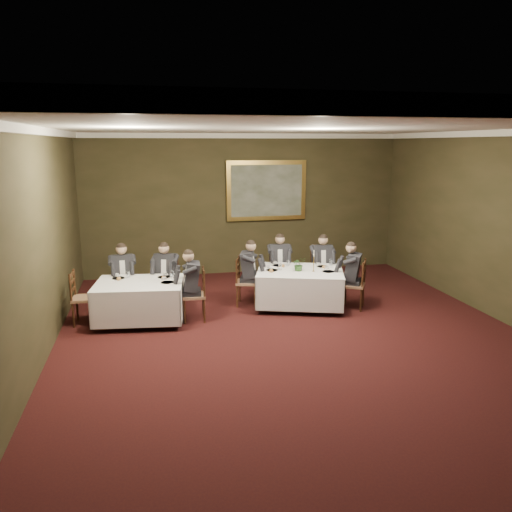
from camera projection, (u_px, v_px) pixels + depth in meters
name	position (u px, v px, depth m)	size (l,w,h in m)	color
ground	(302.00, 346.00, 8.21)	(10.00, 10.00, 0.00)	black
ceiling	(306.00, 127.00, 7.44)	(8.00, 10.00, 0.10)	silver
back_wall	(244.00, 205.00, 12.59)	(8.00, 0.10, 3.50)	#2D2A16
left_wall	(31.00, 253.00, 7.00)	(0.10, 10.00, 3.50)	#2D2A16
crown_molding	(306.00, 131.00, 7.45)	(8.00, 10.00, 0.12)	white
table_main	(300.00, 285.00, 10.10)	(2.03, 1.77, 0.67)	black
table_second	(140.00, 299.00, 9.22)	(1.73, 1.40, 0.67)	black
chair_main_backleft	(279.00, 281.00, 11.04)	(0.50, 0.48, 1.00)	#8A6346
diner_main_backleft	(279.00, 271.00, 10.98)	(0.46, 0.53, 1.35)	black
chair_main_backright	(321.00, 282.00, 10.95)	(0.47, 0.46, 1.00)	#8A6346
diner_main_backright	(321.00, 272.00, 10.89)	(0.44, 0.51, 1.35)	black
chair_main_endleft	(247.00, 292.00, 10.24)	(0.53, 0.55, 1.00)	#8A6346
diner_main_endleft	(247.00, 281.00, 10.19)	(0.58, 0.53, 1.35)	black
chair_main_endright	(354.00, 294.00, 10.04)	(0.58, 0.59, 1.00)	#8A6346
diner_main_endright	(354.00, 284.00, 9.99)	(0.62, 0.59, 1.35)	black
chair_sec_backleft	(124.00, 295.00, 10.02)	(0.47, 0.45, 1.00)	#8A6346
diner_sec_backleft	(123.00, 284.00, 9.96)	(0.44, 0.51, 1.35)	black
chair_sec_backright	(167.00, 294.00, 10.09)	(0.55, 0.54, 1.00)	#8A6346
diner_sec_backright	(167.00, 283.00, 10.03)	(0.54, 0.58, 1.35)	black
chair_sec_endright	(195.00, 306.00, 9.35)	(0.45, 0.46, 1.00)	#8A6346
diner_sec_endright	(194.00, 294.00, 9.30)	(0.50, 0.44, 1.35)	black
chair_sec_endleft	(85.00, 309.00, 9.17)	(0.44, 0.46, 1.00)	#8A6346
centerpiece	(299.00, 264.00, 9.96)	(0.26, 0.23, 0.29)	#2D5926
candlestick	(314.00, 263.00, 9.91)	(0.07, 0.07, 0.45)	#A67C32
place_setting_table_main	(280.00, 263.00, 10.46)	(0.33, 0.31, 0.14)	white
place_setting_table_second	(121.00, 276.00, 9.47)	(0.33, 0.31, 0.14)	white
painting	(266.00, 191.00, 12.57)	(2.04, 0.09, 1.50)	#E2BC52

